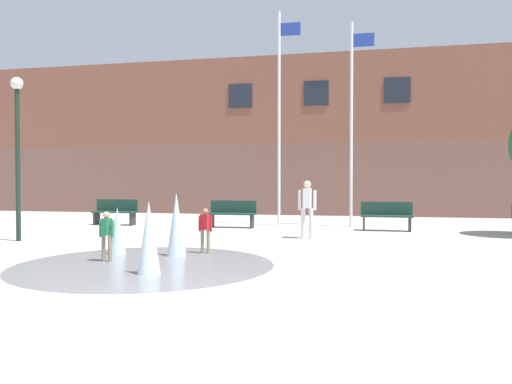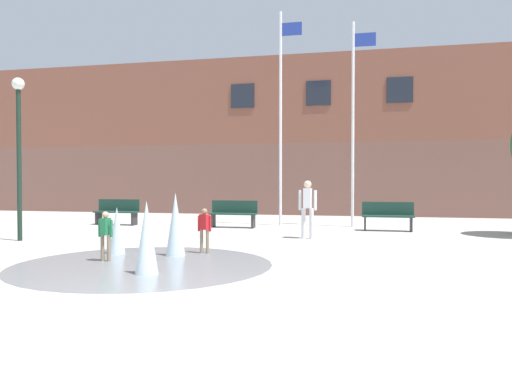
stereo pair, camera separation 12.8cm
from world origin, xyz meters
The scene contains 12 objects.
ground_plane centered at (0.00, 0.00, 0.00)m, with size 100.00×100.00×0.00m, color #B2ADA3.
library_building centered at (0.00, 20.23, 3.65)m, with size 36.00×6.05×7.30m.
splash_fountain centered at (-1.97, 3.81, 0.46)m, with size 4.90×4.90×1.34m.
park_bench_under_left_flagpole centered at (-6.58, 11.05, 0.48)m, with size 1.60×0.44×0.91m.
park_bench_center centered at (-2.23, 10.99, 0.48)m, with size 1.60×0.44×0.91m.
park_bench_under_right_flagpole centered at (2.81, 10.98, 0.48)m, with size 1.60×0.44×0.91m.
child_running centered at (-1.28, 5.13, 0.58)m, with size 0.31×0.20×0.99m.
child_in_fountain centered at (-2.84, 3.68, 0.58)m, with size 0.31×0.22×0.99m.
adult_near_bench centered at (0.59, 8.38, 0.93)m, with size 0.50×0.34×1.59m.
flagpole_left centered at (-0.80, 12.14, 4.00)m, with size 0.80×0.10×7.51m.
flagpole_right centered at (1.71, 12.14, 3.73)m, with size 0.80×0.10×6.98m.
lamp_post_left_lane centered at (-6.78, 6.21, 2.77)m, with size 0.32×0.32×4.30m.
Camera 1 is at (2.11, -5.26, 1.61)m, focal length 35.00 mm.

